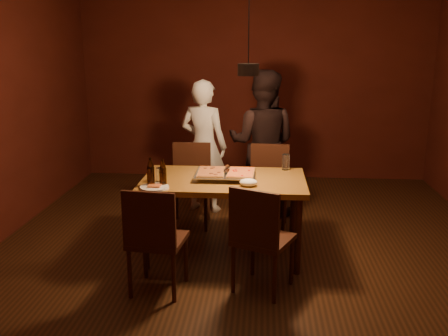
# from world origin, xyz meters

# --- Properties ---
(room_shell) EXTENTS (6.00, 6.00, 6.00)m
(room_shell) POSITION_xyz_m (0.00, 0.00, 1.40)
(room_shell) COLOR #3D2010
(room_shell) RESTS_ON ground
(dining_table) EXTENTS (1.50, 0.90, 0.75)m
(dining_table) POSITION_xyz_m (-0.22, 0.16, 0.68)
(dining_table) COLOR #976426
(dining_table) RESTS_ON floor
(chair_far_left) EXTENTS (0.43, 0.43, 0.49)m
(chair_far_left) POSITION_xyz_m (-0.65, 0.98, 0.54)
(chair_far_left) COLOR #38190F
(chair_far_left) RESTS_ON floor
(chair_far_right) EXTENTS (0.46, 0.46, 0.49)m
(chair_far_right) POSITION_xyz_m (0.21, 0.96, 0.54)
(chair_far_right) COLOR #38190F
(chair_far_right) RESTS_ON floor
(chair_near_left) EXTENTS (0.46, 0.46, 0.49)m
(chair_near_left) POSITION_xyz_m (-0.70, -0.66, 0.54)
(chair_near_left) COLOR #38190F
(chair_near_left) RESTS_ON floor
(chair_near_right) EXTENTS (0.56, 0.56, 0.49)m
(chair_near_right) POSITION_xyz_m (0.12, -0.58, 0.54)
(chair_near_right) COLOR #38190F
(chair_near_right) RESTS_ON floor
(pizza_tray) EXTENTS (0.58, 0.49, 0.05)m
(pizza_tray) POSITION_xyz_m (-0.21, 0.19, 0.77)
(pizza_tray) COLOR silver
(pizza_tray) RESTS_ON dining_table
(pizza_meat) EXTENTS (0.26, 0.39, 0.02)m
(pizza_meat) POSITION_xyz_m (-0.34, 0.19, 0.81)
(pizza_meat) COLOR maroon
(pizza_meat) RESTS_ON pizza_tray
(pizza_cheese) EXTENTS (0.26, 0.39, 0.02)m
(pizza_cheese) POSITION_xyz_m (-0.06, 0.18, 0.81)
(pizza_cheese) COLOR gold
(pizza_cheese) RESTS_ON pizza_tray
(spatula) EXTENTS (0.10, 0.24, 0.04)m
(spatula) POSITION_xyz_m (-0.21, 0.21, 0.81)
(spatula) COLOR silver
(spatula) RESTS_ON pizza_tray
(beer_bottle_a) EXTENTS (0.07, 0.07, 0.25)m
(beer_bottle_a) POSITION_xyz_m (-0.84, -0.13, 0.88)
(beer_bottle_a) COLOR black
(beer_bottle_a) RESTS_ON dining_table
(beer_bottle_b) EXTENTS (0.06, 0.06, 0.24)m
(beer_bottle_b) POSITION_xyz_m (-0.73, -0.12, 0.87)
(beer_bottle_b) COLOR black
(beer_bottle_b) RESTS_ON dining_table
(water_glass_left) EXTENTS (0.08, 0.08, 0.13)m
(water_glass_left) POSITION_xyz_m (-0.78, 0.01, 0.81)
(water_glass_left) COLOR silver
(water_glass_left) RESTS_ON dining_table
(water_glass_right) EXTENTS (0.08, 0.08, 0.16)m
(water_glass_right) POSITION_xyz_m (0.36, 0.53, 0.83)
(water_glass_right) COLOR silver
(water_glass_right) RESTS_ON dining_table
(plate_slice) EXTENTS (0.25, 0.25, 0.03)m
(plate_slice) POSITION_xyz_m (-0.79, -0.20, 0.76)
(plate_slice) COLOR white
(plate_slice) RESTS_ON dining_table
(napkin) EXTENTS (0.16, 0.12, 0.07)m
(napkin) POSITION_xyz_m (0.02, -0.07, 0.78)
(napkin) COLOR white
(napkin) RESTS_ON dining_table
(diner_white) EXTENTS (0.65, 0.53, 1.56)m
(diner_white) POSITION_xyz_m (-0.56, 1.44, 0.78)
(diner_white) COLOR white
(diner_white) RESTS_ON floor
(diner_dark) EXTENTS (0.92, 0.77, 1.67)m
(diner_dark) POSITION_xyz_m (0.13, 1.41, 0.84)
(diner_dark) COLOR black
(diner_dark) RESTS_ON floor
(pendant_lamp) EXTENTS (0.18, 0.18, 1.10)m
(pendant_lamp) POSITION_xyz_m (0.00, 0.00, 1.76)
(pendant_lamp) COLOR black
(pendant_lamp) RESTS_ON ceiling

